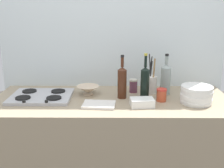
{
  "coord_description": "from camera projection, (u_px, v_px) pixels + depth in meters",
  "views": [
    {
      "loc": [
        0.01,
        -1.94,
        1.59
      ],
      "look_at": [
        0.0,
        0.0,
        1.02
      ],
      "focal_mm": 43.75,
      "sensor_mm": 36.0,
      "label": 1
    }
  ],
  "objects": [
    {
      "name": "utensil_crock",
      "position": [
        151.0,
        84.0,
        2.18
      ],
      "size": [
        0.1,
        0.1,
        0.32
      ],
      "color": "silver",
      "rests_on": "counter_block"
    },
    {
      "name": "mixing_bowl",
      "position": [
        88.0,
        90.0,
        2.16
      ],
      "size": [
        0.18,
        0.18,
        0.07
      ],
      "color": "beige",
      "rests_on": "counter_block"
    },
    {
      "name": "counter_block",
      "position": [
        112.0,
        152.0,
        2.19
      ],
      "size": [
        1.8,
        0.7,
        0.9
      ],
      "primitive_type": "cube",
      "color": "tan",
      "rests_on": "ground"
    },
    {
      "name": "stovetop_hob",
      "position": [
        41.0,
        96.0,
        2.08
      ],
      "size": [
        0.46,
        0.36,
        0.04
      ],
      "color": "#B2B2B7",
      "rests_on": "counter_block"
    },
    {
      "name": "wine_bottle_mid_left",
      "position": [
        145.0,
        82.0,
        2.03
      ],
      "size": [
        0.07,
        0.07,
        0.35
      ],
      "color": "black",
      "rests_on": "counter_block"
    },
    {
      "name": "wine_bottle_leftmost",
      "position": [
        166.0,
        79.0,
        2.15
      ],
      "size": [
        0.08,
        0.08,
        0.32
      ],
      "color": "gray",
      "rests_on": "counter_block"
    },
    {
      "name": "butter_dish",
      "position": [
        142.0,
        102.0,
        1.91
      ],
      "size": [
        0.17,
        0.13,
        0.06
      ],
      "primitive_type": "cube",
      "rotation": [
        0.0,
        0.0,
        0.1
      ],
      "color": "white",
      "rests_on": "counter_block"
    },
    {
      "name": "condiment_jar_rear",
      "position": [
        161.0,
        95.0,
        2.01
      ],
      "size": [
        0.08,
        0.08,
        0.09
      ],
      "color": "#C64C2D",
      "rests_on": "counter_block"
    },
    {
      "name": "condiment_jar_front",
      "position": [
        133.0,
        86.0,
        2.21
      ],
      "size": [
        0.07,
        0.07,
        0.11
      ],
      "color": "#66384C",
      "rests_on": "counter_block"
    },
    {
      "name": "wine_bottle_mid_right",
      "position": [
        122.0,
        82.0,
        2.06
      ],
      "size": [
        0.07,
        0.07,
        0.33
      ],
      "color": "#472314",
      "rests_on": "counter_block"
    },
    {
      "name": "backsplash_panel",
      "position": [
        112.0,
        44.0,
        2.32
      ],
      "size": [
        1.9,
        0.06,
        2.53
      ],
      "primitive_type": "cube",
      "color": "silver",
      "rests_on": "ground"
    },
    {
      "name": "plate_stack",
      "position": [
        196.0,
        95.0,
        1.97
      ],
      "size": [
        0.23,
        0.23,
        0.13
      ],
      "color": "white",
      "rests_on": "counter_block"
    },
    {
      "name": "cutting_board",
      "position": [
        99.0,
        105.0,
        1.92
      ],
      "size": [
        0.24,
        0.18,
        0.02
      ],
      "primitive_type": "cube",
      "rotation": [
        0.0,
        0.0,
        -0.08
      ],
      "color": "silver",
      "rests_on": "counter_block"
    }
  ]
}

